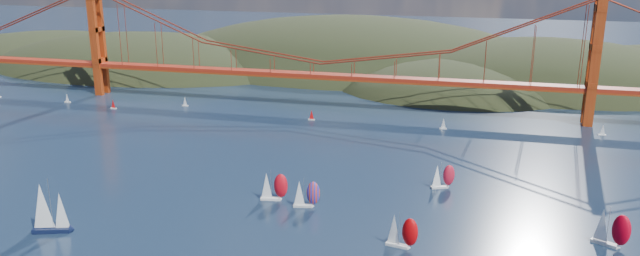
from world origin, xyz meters
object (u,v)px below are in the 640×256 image
object	(u,v)px
racer_0	(273,186)
racer_1	(401,231)
sloop_navy	(48,209)
racer_rwb	(306,193)
racer_3	(443,176)
racer_2	(611,228)

from	to	relation	value
racer_0	racer_1	distance (m)	47.41
sloop_navy	racer_1	size ratio (longest dim) A/B	1.61
racer_0	racer_rwb	xyz separation A→B (m)	(11.14, -2.72, -0.23)
racer_0	racer_3	size ratio (longest dim) A/B	1.11
racer_0	racer_3	xyz separation A→B (m)	(49.92, 22.87, -0.45)
racer_1	racer_rwb	size ratio (longest dim) A/B	1.05
racer_0	sloop_navy	bearing A→B (deg)	-154.83
racer_1	racer_2	xyz separation A→B (m)	(52.79, 14.18, 0.49)
sloop_navy	racer_rwb	distance (m)	72.01
racer_2	racer_rwb	bearing A→B (deg)	-154.25
sloop_navy	racer_2	world-z (taller)	sloop_navy
racer_1	racer_rwb	xyz separation A→B (m)	(-30.98, 19.04, -0.23)
racer_rwb	racer_3	bearing A→B (deg)	23.32
racer_0	racer_rwb	size ratio (longest dim) A/B	1.05
racer_1	racer_3	xyz separation A→B (m)	(7.80, 44.63, -0.45)
racer_0	racer_2	bearing A→B (deg)	-14.15
racer_1	racer_2	world-z (taller)	racer_2
racer_rwb	sloop_navy	bearing A→B (deg)	-162.20
racer_2	sloop_navy	bearing A→B (deg)	-139.87
racer_0	racer_rwb	distance (m)	11.47
racer_0	racer_1	xyz separation A→B (m)	(42.12, -21.76, 0.00)
racer_1	racer_2	size ratio (longest dim) A/B	0.90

